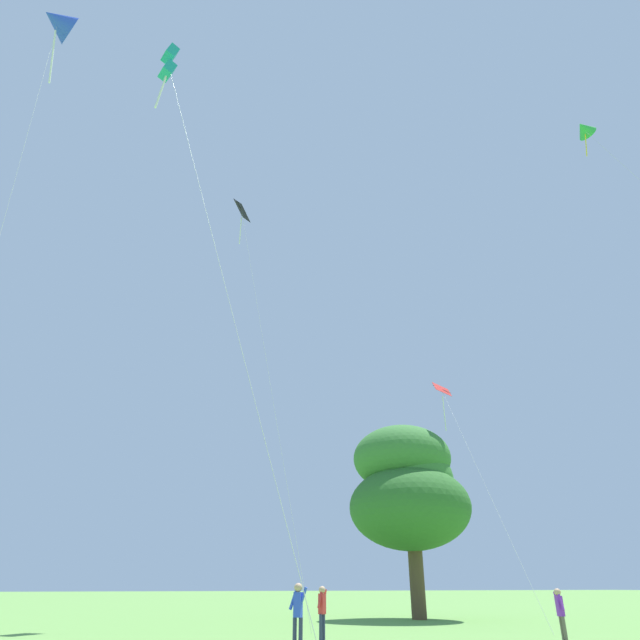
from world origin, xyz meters
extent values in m
cone|color=blue|center=(-9.31, 20.00, 29.00)|extent=(2.22, 2.24, 1.91)
cylinder|color=silver|center=(-9.16, 20.20, 26.65)|extent=(0.43, 0.52, 3.32)
cylinder|color=silver|center=(-8.45, 17.54, 14.42)|extent=(1.75, 4.94, 28.85)
cube|color=red|center=(16.14, 26.13, 13.15)|extent=(1.36, 0.76, 1.08)
cylinder|color=#3F382D|center=(16.14, 26.13, 13.15)|extent=(1.12, 0.32, 0.52)
cylinder|color=silver|center=(16.24, 26.29, 11.60)|extent=(0.30, 0.40, 2.18)
cylinder|color=silver|center=(14.90, 21.17, 6.52)|extent=(2.48, 9.94, 13.05)
cone|color=green|center=(21.82, 15.83, 27.78)|extent=(1.55, 1.45, 1.38)
cylinder|color=yellow|center=(21.82, 15.97, 26.56)|extent=(0.07, 0.34, 1.54)
cube|color=black|center=(2.57, 27.27, 24.67)|extent=(1.34, 1.91, 1.47)
cylinder|color=#3F382D|center=(2.57, 27.27, 24.67)|extent=(1.21, 0.67, 0.82)
cylinder|color=silver|center=(2.54, 27.17, 22.98)|extent=(0.14, 0.30, 2.21)
cylinder|color=silver|center=(3.94, 23.75, 12.27)|extent=(2.77, 7.06, 24.54)
cube|color=teal|center=(-3.19, 10.87, 18.40)|extent=(0.60, 0.64, 0.60)
cube|color=teal|center=(-3.19, 10.87, 17.60)|extent=(0.60, 0.64, 0.60)
cylinder|color=#3F382D|center=(-3.19, 10.87, 18.00)|extent=(0.03, 0.03, 1.16)
cylinder|color=silver|center=(-3.29, 10.89, 16.68)|extent=(0.27, 0.13, 1.60)
cylinder|color=silver|center=(-1.29, 8.10, 8.94)|extent=(3.83, 5.55, 17.89)
cylinder|color=#2D3351|center=(4.44, 16.41, 0.42)|extent=(0.11, 0.11, 0.84)
cylinder|color=#2D3351|center=(4.31, 16.30, 0.42)|extent=(0.11, 0.11, 0.84)
cube|color=red|center=(4.38, 16.36, 1.15)|extent=(0.28, 0.28, 0.63)
cylinder|color=red|center=(4.48, 16.44, 1.30)|extent=(0.27, 0.24, 0.58)
cylinder|color=red|center=(4.27, 16.28, 1.30)|extent=(0.27, 0.24, 0.58)
sphere|color=tan|center=(4.38, 16.36, 1.58)|extent=(0.23, 0.23, 0.23)
cylinder|color=#2D3351|center=(2.75, 13.65, 0.44)|extent=(0.12, 0.12, 0.88)
cylinder|color=#2D3351|center=(2.61, 13.77, 0.44)|extent=(0.12, 0.12, 0.88)
cube|color=blue|center=(2.68, 13.71, 1.21)|extent=(0.30, 0.29, 0.66)
cylinder|color=blue|center=(2.79, 13.62, 1.37)|extent=(0.29, 0.25, 0.61)
cylinder|color=blue|center=(2.57, 13.80, 1.37)|extent=(0.29, 0.25, 0.61)
sphere|color=tan|center=(2.68, 13.71, 1.66)|extent=(0.24, 0.24, 0.24)
cylinder|color=#665B4C|center=(11.51, 13.17, 0.40)|extent=(0.11, 0.11, 0.80)
cylinder|color=#665B4C|center=(11.47, 13.01, 0.40)|extent=(0.11, 0.11, 0.80)
cube|color=purple|center=(11.49, 13.09, 1.10)|extent=(0.23, 0.24, 0.60)
cylinder|color=purple|center=(11.52, 13.21, 1.25)|extent=(0.14, 0.28, 0.56)
cylinder|color=purple|center=(11.46, 12.97, 1.25)|extent=(0.14, 0.28, 0.56)
sphere|color=tan|center=(11.49, 13.09, 1.51)|extent=(0.22, 0.22, 0.22)
cylinder|color=brown|center=(14.05, 27.36, 4.19)|extent=(0.84, 0.84, 8.38)
ellipsoid|color=#2D6628|center=(13.80, 27.17, 5.87)|extent=(7.15, 7.15, 4.78)
ellipsoid|color=#387533|center=(14.22, 27.63, 7.38)|extent=(5.24, 5.24, 5.14)
ellipsoid|color=#387533|center=(13.86, 27.90, 8.89)|extent=(6.05, 6.05, 4.05)
camera|label=1|loc=(-2.82, -3.63, 1.71)|focal=31.32mm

